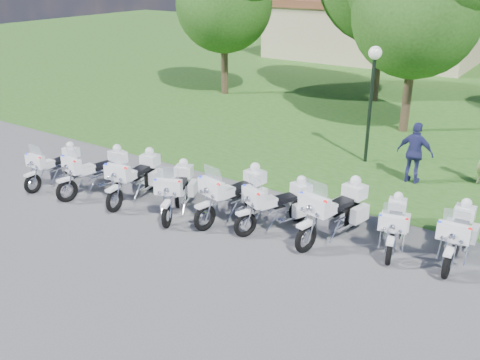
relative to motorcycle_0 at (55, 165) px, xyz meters
The scene contains 15 objects.
ground 5.62m from the motorcycle_0, ahead, with size 100.00×100.00×0.00m, color #525257.
grass_lawn 27.88m from the motorcycle_0, 78.46° to the left, with size 100.00×48.00×0.01m, color #2B5D1D.
motorcycle_0 is the anchor object (origin of this frame).
motorcycle_1 1.64m from the motorcycle_0, ahead, with size 1.10×2.43×1.65m.
motorcycle_2 2.97m from the motorcycle_0, 10.85° to the left, with size 1.02×2.46×1.66m.
motorcycle_3 4.55m from the motorcycle_0, ahead, with size 1.38×2.23×1.60m.
motorcycle_4 6.17m from the motorcycle_0, 10.14° to the left, with size 1.17×2.53×1.72m.
motorcycle_5 7.44m from the motorcycle_0, ahead, with size 1.41×2.22×1.61m.
motorcycle_6 8.93m from the motorcycle_0, 10.09° to the left, with size 1.22×2.61×1.77m.
motorcycle_7 10.38m from the motorcycle_0, 10.69° to the left, with size 1.03×2.12×1.45m.
motorcycle_8 11.83m from the motorcycle_0, 10.53° to the left, with size 0.82×2.33×1.56m.
lamp_post 10.69m from the motorcycle_0, 44.90° to the left, with size 0.44×0.44×4.00m.
tree_2 14.58m from the motorcycle_0, 58.39° to the left, with size 5.88×5.02×7.84m.
building_west 28.35m from the motorcycle_0, 90.86° to the left, with size 14.56×8.32×4.10m.
bystander_c 11.28m from the motorcycle_0, 34.17° to the left, with size 1.15×0.48×1.96m, color navy.
Camera 1 is at (7.97, -10.12, 6.50)m, focal length 40.00 mm.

